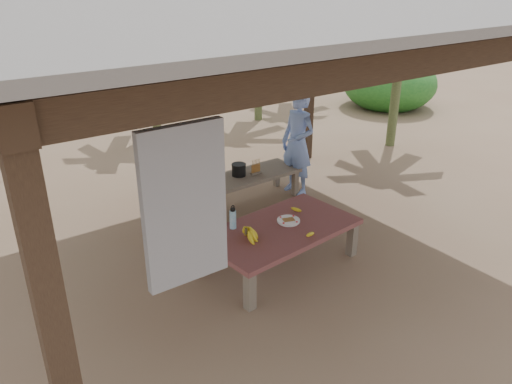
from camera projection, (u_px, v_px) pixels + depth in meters
ground at (257, 255)px, 6.18m from camera, size 80.00×80.00×0.00m
pavilion at (257, 18)px, 5.03m from camera, size 6.60×5.60×2.95m
work_table at (280, 232)px, 5.80m from camera, size 1.88×1.16×0.50m
bench at (232, 183)px, 7.25m from camera, size 2.21×0.64×0.45m
ripe_banana_bunch at (246, 234)px, 5.46m from camera, size 0.29×0.25×0.16m
plate at (289, 221)px, 5.88m from camera, size 0.27×0.27×0.04m
loose_banana_front at (310, 234)px, 5.58m from camera, size 0.15×0.09×0.04m
loose_banana_side at (296, 210)px, 6.15m from camera, size 0.12×0.14×0.04m
water_flask at (233, 219)px, 5.71m from camera, size 0.08×0.08×0.29m
green_banana_stalk at (204, 177)px, 6.92m from camera, size 0.27×0.27×0.30m
cooking_pot at (239, 170)px, 7.32m from camera, size 0.20×0.20×0.17m
skewer_rack at (256, 166)px, 7.37m from camera, size 0.18×0.08×0.24m
woman at (298, 143)px, 7.59m from camera, size 0.46×0.64×1.62m
banana_plant_ne at (259, 6)px, 10.72m from camera, size 1.80×1.80×2.99m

